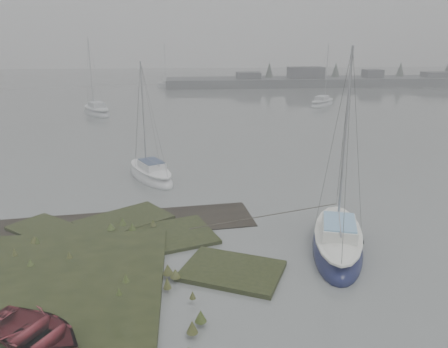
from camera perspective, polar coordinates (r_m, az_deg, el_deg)
ground at (r=45.26m, az=-3.80°, el=6.97°), size 160.00×160.00×0.00m
far_shoreline at (r=81.66m, az=15.12°, el=11.70°), size 60.00×8.00×4.15m
sailboat_main at (r=18.41m, az=14.59°, el=-8.71°), size 3.70×6.37×8.55m
sailboat_white at (r=26.87m, az=-9.54°, el=-0.07°), size 3.93×5.49×7.44m
sailboat_far_a at (r=50.94m, az=-16.30°, el=7.80°), size 4.80×6.47×8.82m
sailboat_far_b at (r=56.69m, az=12.71°, el=8.96°), size 5.05×5.48×7.93m
sailboat_far_c at (r=75.76m, az=-7.19°, el=11.29°), size 5.38×5.02×7.83m
dinghy at (r=13.63m, az=-23.59°, el=-18.39°), size 3.90×3.59×0.66m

